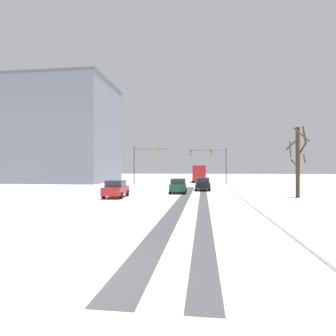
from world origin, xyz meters
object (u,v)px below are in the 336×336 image
object	(u,v)px
traffic_signal_far_right	(213,158)
car_red_third	(116,189)
bare_tree_sidewalk_mid	(298,159)
office_building_far_left_block	(42,133)
car_dark_green_second	(178,186)
bus_oncoming	(200,172)
car_black_lead	(203,184)
traffic_signal_far_left	(144,159)

from	to	relation	value
traffic_signal_far_right	car_red_third	world-z (taller)	traffic_signal_far_right
bare_tree_sidewalk_mid	office_building_far_left_block	distance (m)	50.32
traffic_signal_far_right	car_dark_green_second	distance (m)	20.17
car_dark_green_second	office_building_far_left_block	size ratio (longest dim) A/B	0.14
car_dark_green_second	bus_oncoming	distance (m)	27.19
traffic_signal_far_right	car_red_third	xyz separation A→B (m)	(-9.90, -24.80, -3.85)
office_building_far_left_block	bus_oncoming	bearing A→B (deg)	7.01
bare_tree_sidewalk_mid	car_red_third	bearing A→B (deg)	-173.47
traffic_signal_far_right	office_building_far_left_block	distance (m)	35.76
car_red_third	car_black_lead	bearing A→B (deg)	50.60
car_dark_green_second	car_red_third	bearing A→B (deg)	-134.33
traffic_signal_far_left	car_black_lead	xyz separation A→B (m)	(9.91, -10.93, -3.62)
car_black_lead	car_dark_green_second	world-z (taller)	same
car_dark_green_second	office_building_far_left_block	bearing A→B (deg)	143.02
office_building_far_left_block	bare_tree_sidewalk_mid	bearing A→B (deg)	-32.29
office_building_far_left_block	car_dark_green_second	bearing A→B (deg)	-36.98
car_dark_green_second	bare_tree_sidewalk_mid	world-z (taller)	bare_tree_sidewalk_mid
traffic_signal_far_right	traffic_signal_far_left	bearing A→B (deg)	-160.98
traffic_signal_far_left	office_building_far_left_block	size ratio (longest dim) A/B	0.22
traffic_signal_far_left	bus_oncoming	size ratio (longest dim) A/B	0.59
traffic_signal_far_right	car_red_third	bearing A→B (deg)	-111.75
traffic_signal_far_left	car_dark_green_second	bearing A→B (deg)	-64.64
car_dark_green_second	car_black_lead	bearing A→B (deg)	58.11
bus_oncoming	office_building_far_left_block	world-z (taller)	office_building_far_left_block
bare_tree_sidewalk_mid	traffic_signal_far_left	bearing A→B (deg)	134.91
car_dark_green_second	car_red_third	world-z (taller)	same
car_black_lead	traffic_signal_far_right	bearing A→B (deg)	83.08
traffic_signal_far_left	car_black_lead	distance (m)	15.18
car_black_lead	bus_oncoming	distance (m)	22.81
traffic_signal_far_right	bare_tree_sidewalk_mid	distance (m)	23.95
car_dark_green_second	bus_oncoming	xyz separation A→B (m)	(2.08, 27.09, 1.18)
car_black_lead	car_dark_green_second	size ratio (longest dim) A/B	1.00
car_red_third	office_building_far_left_block	size ratio (longest dim) A/B	0.14
traffic_signal_far_right	car_dark_green_second	size ratio (longest dim) A/B	1.60
bus_oncoming	bare_tree_sidewalk_mid	bearing A→B (deg)	-72.85
car_black_lead	office_building_far_left_block	xyz separation A→B (m)	(-33.31, 18.75, 9.37)
traffic_signal_far_right	traffic_signal_far_left	distance (m)	12.40
car_black_lead	bare_tree_sidewalk_mid	bearing A→B (deg)	-41.71
traffic_signal_far_right	car_red_third	size ratio (longest dim) A/B	1.58
traffic_signal_far_right	bare_tree_sidewalk_mid	world-z (taller)	bare_tree_sidewalk_mid
car_red_third	bus_oncoming	bearing A→B (deg)	77.09
traffic_signal_far_left	car_dark_green_second	world-z (taller)	traffic_signal_far_left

